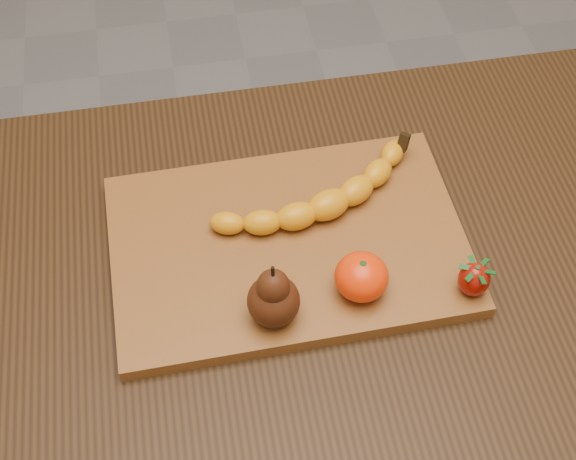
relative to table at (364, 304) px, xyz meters
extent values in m
cube|color=black|center=(0.00, 0.00, 0.08)|extent=(1.00, 0.70, 0.04)
cylinder|color=black|center=(-0.45, 0.30, -0.30)|extent=(0.05, 0.05, 0.72)
cylinder|color=black|center=(0.45, 0.30, -0.30)|extent=(0.05, 0.05, 0.72)
cube|color=brown|center=(-0.10, 0.04, 0.11)|extent=(0.45, 0.31, 0.02)
ellipsoid|color=#FB3102|center=(-0.03, -0.05, 0.15)|extent=(0.08, 0.08, 0.06)
camera|label=1|loc=(-0.21, -0.56, 0.93)|focal=50.00mm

